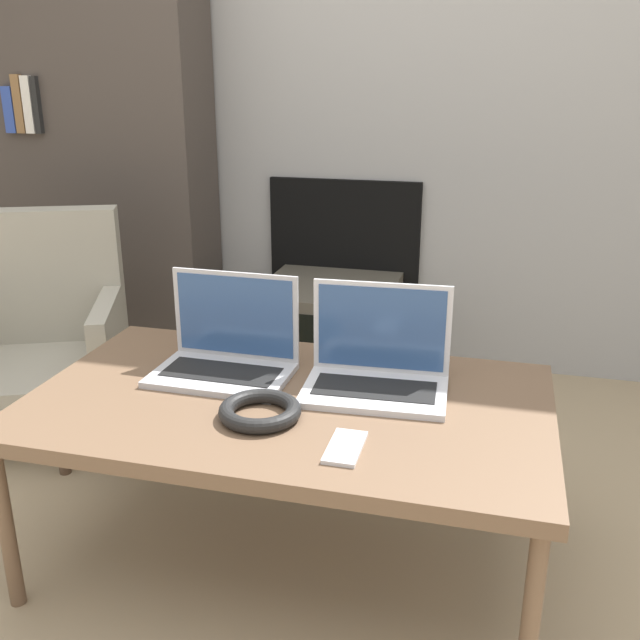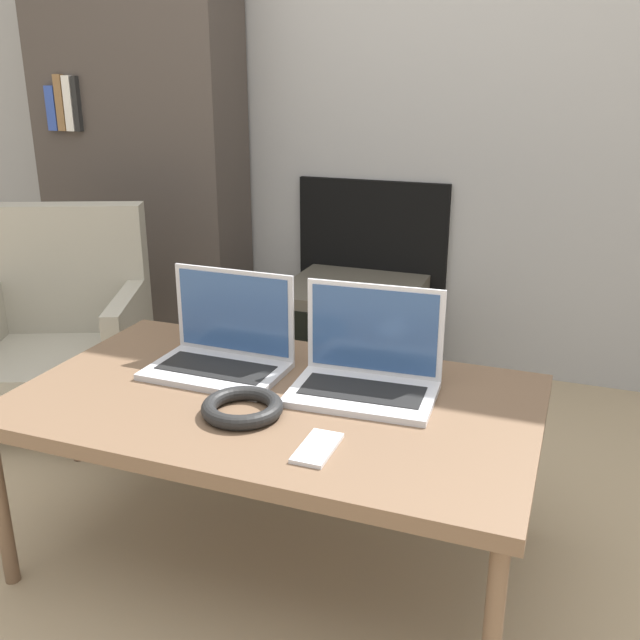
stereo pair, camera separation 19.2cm
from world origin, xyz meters
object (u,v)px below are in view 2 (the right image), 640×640
at_px(tv, 351,333).
at_px(armchair, 61,315).
at_px(laptop_left, 223,347).
at_px(headphones, 242,407).
at_px(laptop_right, 367,368).
at_px(phone, 317,448).

distance_m(tv, armchair, 1.08).
bearing_deg(laptop_left, tv, 89.95).
bearing_deg(tv, headphones, -83.15).
relative_size(laptop_right, armchair, 0.48).
height_order(laptop_right, tv, laptop_right).
distance_m(laptop_left, phone, 0.49).
relative_size(laptop_left, laptop_right, 0.98).
bearing_deg(laptop_right, tv, 107.00).
distance_m(laptop_left, headphones, 0.28).
relative_size(headphones, tv, 0.36).
distance_m(laptop_right, armchair, 1.33).
bearing_deg(laptop_left, headphones, -52.75).
xyz_separation_m(laptop_right, headphones, (-0.22, -0.22, -0.04)).
relative_size(phone, tv, 0.27).
height_order(laptop_right, armchair, armchair).
distance_m(headphones, armchair, 1.21).
bearing_deg(laptop_right, phone, -94.59).
xyz_separation_m(laptop_right, tv, (-0.37, 1.01, -0.31)).
xyz_separation_m(phone, tv, (-0.36, 1.32, -0.26)).
distance_m(phone, armchair, 1.44).
bearing_deg(headphones, phone, -22.79).
bearing_deg(laptop_left, phone, -38.75).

